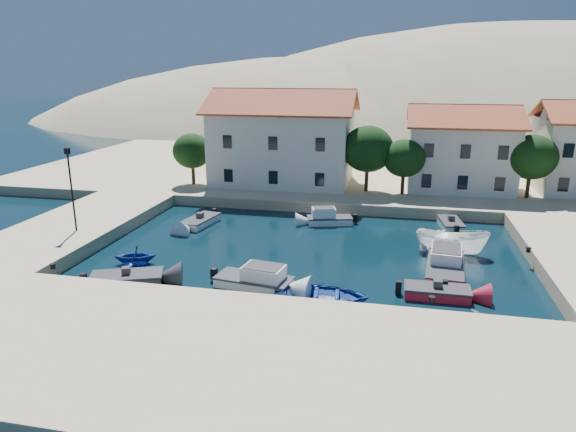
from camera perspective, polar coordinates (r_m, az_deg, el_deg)
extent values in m
plane|color=black|center=(28.34, -1.02, -10.61)|extent=(400.00, 400.00, 0.00)
cube|color=#D2B78F|center=(23.04, -4.53, -16.04)|extent=(52.00, 12.00, 1.00)
cube|color=#D2B78F|center=(44.32, -22.55, -1.20)|extent=(8.00, 20.00, 1.00)
cube|color=#D2B78F|center=(63.95, 8.47, 4.88)|extent=(80.00, 36.00, 1.00)
ellipsoid|color=#968C65|center=(139.47, 5.22, 2.45)|extent=(198.00, 126.00, 72.00)
ellipsoid|color=#968C65|center=(161.85, 22.10, 1.41)|extent=(220.00, 176.00, 99.00)
cube|color=silver|center=(54.54, -0.55, 7.67)|extent=(14.00, 9.00, 7.50)
pyramid|color=maroon|center=(54.05, -0.57, 12.76)|extent=(14.70, 9.45, 2.20)
cube|color=silver|center=(54.68, 18.55, 6.33)|extent=(10.00, 8.00, 6.50)
pyramid|color=maroon|center=(54.19, 18.95, 10.65)|extent=(10.50, 8.40, 1.80)
cylinder|color=#382314|center=(54.84, -10.49, 4.80)|extent=(0.36, 0.36, 2.50)
ellipsoid|color=black|center=(54.45, -10.61, 7.12)|extent=(4.00, 4.00, 3.60)
cylinder|color=#382314|center=(51.26, 8.73, 4.39)|extent=(0.36, 0.36, 3.00)
ellipsoid|color=black|center=(50.79, 8.86, 7.37)|extent=(5.00, 5.00, 4.50)
cylinder|color=#382314|center=(50.76, 12.63, 3.77)|extent=(0.36, 0.36, 2.50)
ellipsoid|color=black|center=(50.34, 12.79, 6.28)|extent=(4.00, 4.00, 3.60)
cylinder|color=#382314|center=(53.13, 25.14, 3.31)|extent=(0.36, 0.36, 2.75)
ellipsoid|color=black|center=(52.70, 25.46, 5.93)|extent=(4.60, 4.60, 4.14)
cylinder|color=black|center=(41.04, -22.88, 2.52)|extent=(0.14, 0.14, 6.00)
cube|color=black|center=(40.51, -23.34, 6.64)|extent=(0.35, 0.25, 0.45)
cylinder|color=black|center=(34.42, -24.68, -5.12)|extent=(0.36, 0.36, 0.30)
cylinder|color=black|center=(28.06, 15.69, -8.94)|extent=(0.36, 0.36, 0.30)
cylinder|color=black|center=(37.62, 25.16, -3.44)|extent=(0.36, 0.36, 0.30)
cube|color=#36353A|center=(33.28, -17.45, -6.73)|extent=(4.61, 3.27, 0.90)
cube|color=#36353A|center=(33.16, -17.50, -6.20)|extent=(4.71, 3.34, 0.10)
cube|color=#36353A|center=(33.08, -17.53, -5.85)|extent=(0.65, 0.65, 0.50)
cube|color=white|center=(31.34, -3.80, -7.43)|extent=(4.76, 2.59, 0.90)
cube|color=#36353A|center=(31.21, -3.81, -6.87)|extent=(4.87, 2.65, 0.10)
cube|color=white|center=(31.07, -3.83, -6.24)|extent=(2.62, 1.99, 0.90)
imported|color=#1B3995|center=(29.37, 3.73, -9.65)|extent=(5.69, 4.30, 1.11)
cube|color=maroon|center=(31.15, 16.22, -8.22)|extent=(3.65, 1.64, 0.90)
cube|color=#36353A|center=(31.02, 16.27, -7.67)|extent=(3.74, 1.68, 0.10)
cube|color=#36353A|center=(30.94, 16.30, -7.29)|extent=(0.50, 0.50, 0.50)
cube|color=white|center=(34.90, 17.05, -5.62)|extent=(2.73, 5.68, 0.90)
cube|color=#36353A|center=(34.78, 17.09, -5.12)|extent=(2.79, 5.81, 0.10)
cube|color=white|center=(34.65, 17.14, -4.54)|extent=(2.16, 3.07, 0.90)
imported|color=white|center=(38.59, 17.65, -3.97)|extent=(5.17, 2.29, 1.95)
cube|color=white|center=(44.65, 17.62, -0.93)|extent=(2.03, 3.58, 0.90)
cube|color=#36353A|center=(44.56, 17.66, -0.52)|extent=(2.07, 3.67, 0.10)
cube|color=#36353A|center=(44.50, 17.68, -0.25)|extent=(0.56, 0.56, 0.50)
imported|color=#1B3995|center=(36.43, -16.56, -5.07)|extent=(3.32, 3.08, 1.44)
cube|color=white|center=(43.98, -9.71, -0.64)|extent=(2.43, 4.24, 0.90)
cube|color=#36353A|center=(43.88, -9.73, -0.23)|extent=(2.48, 4.34, 0.10)
cube|color=#36353A|center=(43.82, -9.75, 0.05)|extent=(0.58, 0.58, 0.50)
cube|color=white|center=(43.72, 4.63, -0.56)|extent=(3.95, 2.48, 0.90)
cube|color=#36353A|center=(43.62, 4.64, -0.14)|extent=(4.04, 2.53, 0.10)
cube|color=white|center=(43.52, 4.66, 0.32)|extent=(2.23, 1.79, 0.90)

